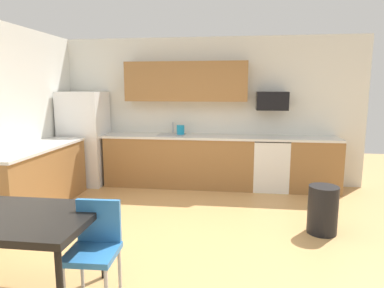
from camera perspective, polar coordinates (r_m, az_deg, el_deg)
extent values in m
plane|color=tan|center=(4.16, -1.89, -16.05)|extent=(12.00, 12.00, 0.00)
cube|color=silver|center=(6.40, 1.96, 5.50)|extent=(5.80, 0.10, 2.70)
cube|color=olive|center=(6.23, -2.17, -2.97)|extent=(2.68, 0.60, 0.90)
cube|color=olive|center=(6.29, 19.71, -3.41)|extent=(0.87, 0.60, 0.90)
cube|color=olive|center=(5.53, -24.77, -5.45)|extent=(0.60, 2.00, 0.90)
cube|color=silver|center=(6.09, 1.61, 1.24)|extent=(4.80, 0.64, 0.04)
cube|color=silver|center=(5.44, -25.11, -0.65)|extent=(0.64, 2.00, 0.04)
cube|color=olive|center=(6.20, -1.02, 10.47)|extent=(2.20, 0.34, 0.70)
cube|color=white|center=(6.62, -17.60, 0.92)|extent=(0.76, 0.70, 1.72)
cube|color=white|center=(6.18, 13.02, -3.42)|extent=(0.60, 0.60, 0.88)
cube|color=black|center=(6.10, 13.17, 0.76)|extent=(0.60, 0.60, 0.03)
cube|color=black|center=(6.13, 13.32, 7.08)|extent=(0.54, 0.36, 0.32)
cube|color=#A5A8AD|center=(6.18, -3.52, 0.97)|extent=(0.48, 0.40, 0.14)
cylinder|color=#B2B5BA|center=(6.34, -3.22, 2.64)|extent=(0.02, 0.02, 0.24)
cube|color=black|center=(3.27, -28.40, -10.94)|extent=(1.40, 0.90, 0.06)
cylinder|color=black|center=(3.42, -14.79, -15.90)|extent=(0.05, 0.05, 0.68)
cube|color=#2D72B7|center=(3.01, -16.49, -17.31)|extent=(0.42, 0.42, 0.05)
cube|color=#2D72B7|center=(3.09, -15.41, -12.55)|extent=(0.38, 0.06, 0.40)
cylinder|color=#B2B2B7|center=(3.32, -18.04, -19.35)|extent=(0.03, 0.03, 0.42)
cylinder|color=#B2B2B7|center=(3.21, -12.09, -20.13)|extent=(0.03, 0.03, 0.42)
cylinder|color=black|center=(4.56, 21.17, -10.29)|extent=(0.36, 0.36, 0.60)
cylinder|color=#198CBF|center=(6.18, -1.94, 2.29)|extent=(0.14, 0.14, 0.20)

